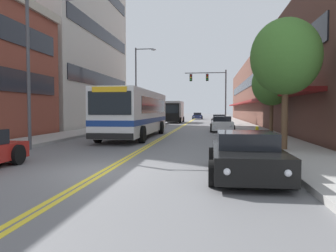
{
  "coord_description": "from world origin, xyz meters",
  "views": [
    {
      "loc": [
        3.23,
        -9.81,
        1.9
      ],
      "look_at": [
        -0.7,
        20.58,
        0.38
      ],
      "focal_mm": 35.0,
      "sensor_mm": 36.0,
      "label": 1
    }
  ],
  "objects": [
    {
      "name": "car_white_parked_right_mid",
      "position": [
        4.25,
        19.44,
        0.63
      ],
      "size": [
        2.05,
        4.66,
        1.33
      ],
      "color": "white",
      "rests_on": "ground_plane"
    },
    {
      "name": "car_navy_moving_lead",
      "position": [
        0.67,
        56.94,
        0.62
      ],
      "size": [
        2.01,
        4.92,
        1.32
      ],
      "color": "#19234C",
      "rests_on": "ground_plane"
    },
    {
      "name": "fire_hydrant",
      "position": [
        5.95,
        9.8,
        0.56
      ],
      "size": [
        0.29,
        0.21,
        0.78
      ],
      "color": "yellow",
      "rests_on": "sidewalk_right"
    },
    {
      "name": "sidewalk_left",
      "position": [
        -6.96,
        37.0,
        0.09
      ],
      "size": [
        2.92,
        106.0,
        0.17
      ],
      "color": "#9E9B96",
      "rests_on": "ground_plane"
    },
    {
      "name": "street_lamp_left_near",
      "position": [
        -4.94,
        4.75,
        4.38
      ],
      "size": [
        2.41,
        0.28,
        7.26
      ],
      "color": "#47474C",
      "rests_on": "ground_plane"
    },
    {
      "name": "car_beige_parked_left_mid",
      "position": [
        -4.26,
        33.06,
        0.63
      ],
      "size": [
        2.01,
        4.22,
        1.34
      ],
      "color": "#BCAD89",
      "rests_on": "ground_plane"
    },
    {
      "name": "car_black_parked_right_foreground",
      "position": [
        4.25,
        -0.34,
        0.6
      ],
      "size": [
        2.12,
        4.44,
        1.26
      ],
      "color": "black",
      "rests_on": "ground_plane"
    },
    {
      "name": "sidewalk_right",
      "position": [
        6.96,
        37.0,
        0.09
      ],
      "size": [
        2.92,
        106.0,
        0.17
      ],
      "color": "#9E9B96",
      "rests_on": "ground_plane"
    },
    {
      "name": "street_tree_right_near",
      "position": [
        6.45,
        5.03,
        4.19
      ],
      "size": [
        3.01,
        3.01,
        5.69
      ],
      "color": "brown",
      "rests_on": "sidewalk_right"
    },
    {
      "name": "traffic_signal_mast",
      "position": [
        3.46,
        33.35,
        4.99
      ],
      "size": [
        5.41,
        0.38,
        7.07
      ],
      "color": "#47474C",
      "rests_on": "ground_plane"
    },
    {
      "name": "car_dark_grey_parked_right_far",
      "position": [
        4.42,
        36.42,
        0.58
      ],
      "size": [
        2.09,
        4.61,
        1.24
      ],
      "color": "#38383D",
      "rests_on": "ground_plane"
    },
    {
      "name": "box_truck",
      "position": [
        -2.13,
        38.48,
        1.64
      ],
      "size": [
        2.67,
        7.31,
        3.17
      ],
      "color": "black",
      "rests_on": "ground_plane"
    },
    {
      "name": "ground_plane",
      "position": [
        0.0,
        37.0,
        0.0
      ],
      "size": [
        240.0,
        240.0,
        0.0
      ],
      "primitive_type": "plane",
      "color": "slate"
    },
    {
      "name": "centre_line",
      "position": [
        0.0,
        37.0,
        0.0
      ],
      "size": [
        0.34,
        106.0,
        0.01
      ],
      "color": "yellow",
      "rests_on": "ground_plane"
    },
    {
      "name": "street_tree_right_mid",
      "position": [
        7.39,
        13.37,
        3.66
      ],
      "size": [
        2.69,
        2.69,
        4.98
      ],
      "color": "brown",
      "rests_on": "sidewalk_right"
    },
    {
      "name": "storefront_row_right",
      "position": [
        12.65,
        37.0,
        4.7
      ],
      "size": [
        9.1,
        68.0,
        9.4
      ],
      "color": "brown",
      "rests_on": "ground_plane"
    },
    {
      "name": "city_bus",
      "position": [
        -1.92,
        12.55,
        1.78
      ],
      "size": [
        2.91,
        11.93,
        3.14
      ],
      "color": "silver",
      "rests_on": "ground_plane"
    },
    {
      "name": "street_lamp_left_far",
      "position": [
        -4.99,
        27.3,
        5.29
      ],
      "size": [
        2.45,
        0.28,
        8.99
      ],
      "color": "#47474C",
      "rests_on": "ground_plane"
    }
  ]
}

